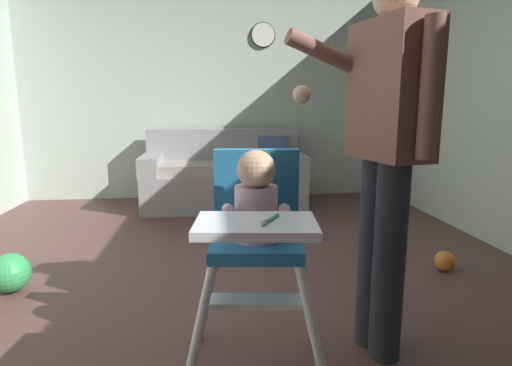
# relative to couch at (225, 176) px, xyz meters

# --- Properties ---
(ground) EXTENTS (6.09, 7.37, 0.10)m
(ground) POSITION_rel_couch_xyz_m (-0.12, -2.39, -0.38)
(ground) COLOR #533532
(wall_far) EXTENTS (5.29, 0.06, 2.63)m
(wall_far) POSITION_rel_couch_xyz_m (-0.12, 0.52, 0.98)
(wall_far) COLOR #AEBAAF
(wall_far) RESTS_ON ground
(couch) EXTENTS (1.78, 0.86, 0.86)m
(couch) POSITION_rel_couch_xyz_m (0.00, 0.00, 0.00)
(couch) COLOR gray
(couch) RESTS_ON ground
(high_chair) EXTENTS (0.67, 0.77, 0.97)m
(high_chair) POSITION_rel_couch_xyz_m (0.02, -3.09, 0.34)
(high_chair) COLOR white
(high_chair) RESTS_ON ground
(adult_standing) EXTENTS (0.58, 0.50, 1.66)m
(adult_standing) POSITION_rel_couch_xyz_m (0.60, -2.98, 0.61)
(adult_standing) COLOR #292931
(adult_standing) RESTS_ON ground
(toy_ball) EXTENTS (0.24, 0.24, 0.24)m
(toy_ball) POSITION_rel_couch_xyz_m (-1.39, -2.13, -0.21)
(toy_ball) COLOR green
(toy_ball) RESTS_ON ground
(toy_ball_second) EXTENTS (0.14, 0.14, 0.14)m
(toy_ball_second) POSITION_rel_couch_xyz_m (1.44, -2.12, -0.26)
(toy_ball_second) COLOR orange
(toy_ball_second) RESTS_ON ground
(wall_clock) EXTENTS (0.30, 0.04, 0.30)m
(wall_clock) POSITION_rel_couch_xyz_m (0.50, 0.48, 1.63)
(wall_clock) COLOR white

